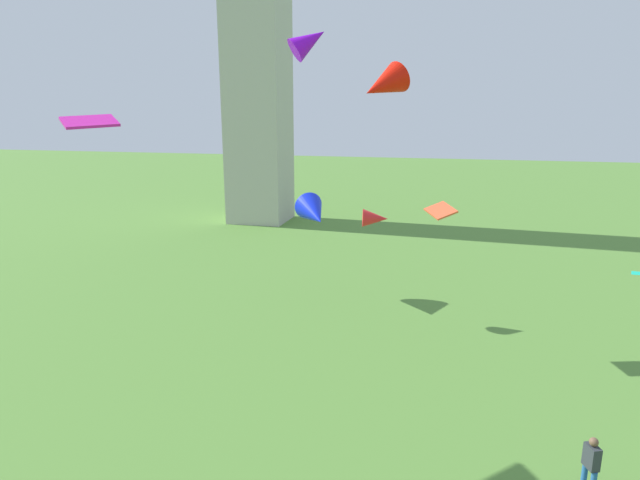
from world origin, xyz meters
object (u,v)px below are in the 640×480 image
Objects in this scene: kite_flying_3 at (309,41)px; person_1 at (591,463)px; kite_flying_1 at (314,214)px; kite_flying_0 at (441,210)px; kite_flying_7 at (383,85)px; kite_flying_4 at (90,122)px; kite_flying_6 at (375,218)px.

person_1 is at bearing -163.66° from kite_flying_3.
kite_flying_1 is at bearing 17.33° from person_1.
kite_flying_0 is 5.77m from kite_flying_7.
kite_flying_7 is at bearing -81.64° from kite_flying_1.
kite_flying_7 reaches higher than kite_flying_0.
kite_flying_0 is 0.54× the size of kite_flying_1.
kite_flying_3 is at bearing 41.72° from kite_flying_0.
kite_flying_7 is at bearing 62.56° from kite_flying_0.
kite_flying_7 is (-7.05, 8.85, 10.27)m from person_1.
person_1 is at bearing 178.14° from kite_flying_0.
kite_flying_3 is 11.73m from kite_flying_4.
kite_flying_0 is at bearing 4.58° from person_1.
kite_flying_0 is 8.39m from kite_flying_1.
kite_flying_0 is at bearing 43.54° from kite_flying_7.
kite_flying_4 is 0.75× the size of kite_flying_7.
kite_flying_1 is at bearing 49.86° from kite_flying_6.
kite_flying_3 is 8.86m from kite_flying_6.
kite_flying_3 is (-10.79, 11.17, 12.35)m from person_1.
person_1 is 1.23× the size of kite_flying_6.
kite_flying_1 is at bearing 173.30° from kite_flying_7.
kite_flying_3 reaches higher than kite_flying_4.
kite_flying_4 reaches higher than kite_flying_6.
kite_flying_6 is at bearing 143.62° from kite_flying_7.
kite_flying_0 is at bearing -10.82° from kite_flying_4.
kite_flying_1 is 4.16m from kite_flying_6.
kite_flying_7 is at bearing 16.53° from person_1.
kite_flying_1 is 1.59× the size of kite_flying_4.
kite_flying_0 is (-4.46, 8.89, 5.12)m from person_1.
kite_flying_4 is at bearing 129.53° from kite_flying_3.
kite_flying_1 is at bearing 25.16° from kite_flying_4.
person_1 is 1.09× the size of kite_flying_0.
kite_flying_1 is at bearing -17.90° from kite_flying_3.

